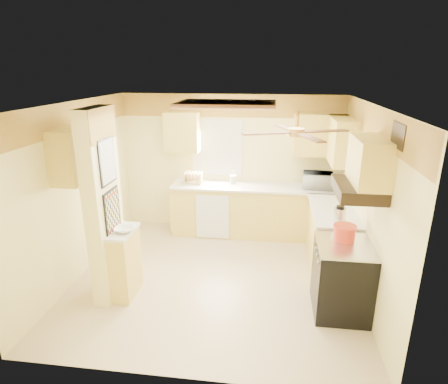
# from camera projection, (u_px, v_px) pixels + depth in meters

# --- Properties ---
(floor) EXTENTS (4.00, 4.00, 0.00)m
(floor) POSITION_uv_depth(u_px,v_px,m) (216.00, 278.00, 5.50)
(floor) COLOR #D1B890
(floor) RESTS_ON ground
(ceiling) EXTENTS (4.00, 4.00, 0.00)m
(ceiling) POSITION_uv_depth(u_px,v_px,m) (214.00, 104.00, 4.71)
(ceiling) COLOR white
(ceiling) RESTS_ON wall_back
(wall_back) EXTENTS (4.00, 0.00, 4.00)m
(wall_back) POSITION_uv_depth(u_px,v_px,m) (231.00, 164.00, 6.89)
(wall_back) COLOR #FDEE9A
(wall_back) RESTS_ON floor
(wall_front) EXTENTS (4.00, 0.00, 4.00)m
(wall_front) POSITION_uv_depth(u_px,v_px,m) (182.00, 267.00, 3.32)
(wall_front) COLOR #FDEE9A
(wall_front) RESTS_ON floor
(wall_left) EXTENTS (0.00, 3.80, 3.80)m
(wall_left) POSITION_uv_depth(u_px,v_px,m) (77.00, 192.00, 5.35)
(wall_left) COLOR #FDEE9A
(wall_left) RESTS_ON floor
(wall_right) EXTENTS (0.00, 3.80, 3.80)m
(wall_right) POSITION_uv_depth(u_px,v_px,m) (367.00, 204.00, 4.86)
(wall_right) COLOR #FDEE9A
(wall_right) RESTS_ON floor
(wallpaper_border) EXTENTS (4.00, 0.02, 0.40)m
(wallpaper_border) POSITION_uv_depth(u_px,v_px,m) (231.00, 106.00, 6.54)
(wallpaper_border) COLOR #FAC449
(wallpaper_border) RESTS_ON wall_back
(partition_column) EXTENTS (0.20, 0.70, 2.50)m
(partition_column) POSITION_uv_depth(u_px,v_px,m) (104.00, 207.00, 4.76)
(partition_column) COLOR #FDEE9A
(partition_column) RESTS_ON floor
(partition_ledge) EXTENTS (0.25, 0.55, 0.90)m
(partition_ledge) POSITION_uv_depth(u_px,v_px,m) (125.00, 264.00, 4.98)
(partition_ledge) COLOR #E6C562
(partition_ledge) RESTS_ON floor
(ledge_top) EXTENTS (0.28, 0.58, 0.04)m
(ledge_top) POSITION_uv_depth(u_px,v_px,m) (122.00, 232.00, 4.83)
(ledge_top) COLOR silver
(ledge_top) RESTS_ON partition_ledge
(lower_cabinets_back) EXTENTS (3.00, 0.60, 0.90)m
(lower_cabinets_back) POSITION_uv_depth(u_px,v_px,m) (256.00, 211.00, 6.80)
(lower_cabinets_back) COLOR #E6C562
(lower_cabinets_back) RESTS_ON floor
(lower_cabinets_right) EXTENTS (0.60, 1.40, 0.90)m
(lower_cabinets_right) POSITION_uv_depth(u_px,v_px,m) (331.00, 239.00, 5.71)
(lower_cabinets_right) COLOR #E6C562
(lower_cabinets_right) RESTS_ON floor
(countertop_back) EXTENTS (3.04, 0.64, 0.04)m
(countertop_back) POSITION_uv_depth(u_px,v_px,m) (257.00, 187.00, 6.64)
(countertop_back) COLOR silver
(countertop_back) RESTS_ON lower_cabinets_back
(countertop_right) EXTENTS (0.64, 1.44, 0.04)m
(countertop_right) POSITION_uv_depth(u_px,v_px,m) (333.00, 210.00, 5.56)
(countertop_right) COLOR silver
(countertop_right) RESTS_ON lower_cabinets_right
(dishwasher_panel) EXTENTS (0.58, 0.02, 0.80)m
(dishwasher_panel) POSITION_uv_depth(u_px,v_px,m) (212.00, 217.00, 6.61)
(dishwasher_panel) COLOR white
(dishwasher_panel) RESTS_ON lower_cabinets_back
(window) EXTENTS (0.92, 0.02, 1.02)m
(window) POSITION_uv_depth(u_px,v_px,m) (217.00, 148.00, 6.82)
(window) COLOR white
(window) RESTS_ON wall_back
(upper_cab_back_left) EXTENTS (0.60, 0.35, 0.70)m
(upper_cab_back_left) POSITION_uv_depth(u_px,v_px,m) (182.00, 132.00, 6.64)
(upper_cab_back_left) COLOR #E6C562
(upper_cab_back_left) RESTS_ON wall_back
(upper_cab_back_right) EXTENTS (0.90, 0.35, 0.70)m
(upper_cab_back_right) POSITION_uv_depth(u_px,v_px,m) (320.00, 135.00, 6.35)
(upper_cab_back_right) COLOR #E6C562
(upper_cab_back_right) RESTS_ON wall_back
(upper_cab_right) EXTENTS (0.35, 1.00, 0.70)m
(upper_cab_right) POSITION_uv_depth(u_px,v_px,m) (342.00, 140.00, 5.87)
(upper_cab_right) COLOR #E6C562
(upper_cab_right) RESTS_ON wall_right
(upper_cab_left_wall) EXTENTS (0.35, 0.75, 0.70)m
(upper_cab_left_wall) POSITION_uv_depth(u_px,v_px,m) (74.00, 155.00, 4.91)
(upper_cab_left_wall) COLOR #E6C562
(upper_cab_left_wall) RESTS_ON wall_left
(upper_cab_over_stove) EXTENTS (0.35, 0.76, 0.52)m
(upper_cab_over_stove) POSITION_uv_depth(u_px,v_px,m) (369.00, 161.00, 4.14)
(upper_cab_over_stove) COLOR #E6C562
(upper_cab_over_stove) RESTS_ON wall_right
(stove) EXTENTS (0.68, 0.77, 0.92)m
(stove) POSITION_uv_depth(u_px,v_px,m) (342.00, 278.00, 4.63)
(stove) COLOR black
(stove) RESTS_ON floor
(range_hood) EXTENTS (0.50, 0.76, 0.14)m
(range_hood) POSITION_uv_depth(u_px,v_px,m) (358.00, 189.00, 4.26)
(range_hood) COLOR black
(range_hood) RESTS_ON upper_cab_over_stove
(poster_menu) EXTENTS (0.02, 0.42, 0.57)m
(poster_menu) POSITION_uv_depth(u_px,v_px,m) (107.00, 161.00, 4.55)
(poster_menu) COLOR black
(poster_menu) RESTS_ON partition_column
(poster_nashville) EXTENTS (0.02, 0.42, 0.57)m
(poster_nashville) POSITION_uv_depth(u_px,v_px,m) (112.00, 211.00, 4.76)
(poster_nashville) COLOR black
(poster_nashville) RESTS_ON partition_column
(ceiling_light_panel) EXTENTS (1.35, 0.95, 0.06)m
(ceiling_light_panel) POSITION_uv_depth(u_px,v_px,m) (227.00, 104.00, 5.18)
(ceiling_light_panel) COLOR brown
(ceiling_light_panel) RESTS_ON ceiling
(ceiling_fan) EXTENTS (1.15, 1.15, 0.26)m
(ceiling_fan) POSITION_uv_depth(u_px,v_px,m) (296.00, 132.00, 4.00)
(ceiling_fan) COLOR gold
(ceiling_fan) RESTS_ON ceiling
(vent_grate) EXTENTS (0.02, 0.40, 0.25)m
(vent_grate) POSITION_uv_depth(u_px,v_px,m) (399.00, 136.00, 3.68)
(vent_grate) COLOR black
(vent_grate) RESTS_ON wall_right
(microwave) EXTENTS (0.53, 0.37, 0.28)m
(microwave) POSITION_uv_depth(u_px,v_px,m) (318.00, 180.00, 6.47)
(microwave) COLOR white
(microwave) RESTS_ON countertop_back
(bowl) EXTENTS (0.25, 0.25, 0.06)m
(bowl) POSITION_uv_depth(u_px,v_px,m) (124.00, 229.00, 4.78)
(bowl) COLOR white
(bowl) RESTS_ON ledge_top
(dutch_oven) EXTENTS (0.28, 0.28, 0.19)m
(dutch_oven) POSITION_uv_depth(u_px,v_px,m) (344.00, 232.00, 4.60)
(dutch_oven) COLOR red
(dutch_oven) RESTS_ON stove
(kettle) EXTENTS (0.16, 0.16, 0.24)m
(kettle) POSITION_uv_depth(u_px,v_px,m) (340.00, 215.00, 5.03)
(kettle) COLOR silver
(kettle) RESTS_ON countertop_right
(dish_rack) EXTENTS (0.37, 0.29, 0.20)m
(dish_rack) POSITION_uv_depth(u_px,v_px,m) (193.00, 179.00, 6.80)
(dish_rack) COLOR #D8B67C
(dish_rack) RESTS_ON countertop_back
(utensil_crock) EXTENTS (0.12, 0.12, 0.23)m
(utensil_crock) POSITION_uv_depth(u_px,v_px,m) (233.00, 179.00, 6.77)
(utensil_crock) COLOR white
(utensil_crock) RESTS_ON countertop_back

